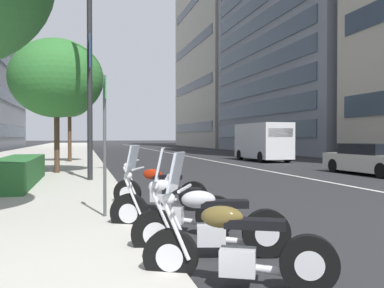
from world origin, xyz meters
name	(u,v)px	position (x,y,z in m)	size (l,w,h in m)	color
sidewalk_right_plaza	(38,157)	(30.00, 12.02, 0.07)	(160.00, 9.07, 0.15)	#B2ADA3
lane_centre_stripe	(175,154)	(35.00, 0.00, 0.00)	(110.00, 0.16, 0.01)	silver
motorcycle_by_sign_pole	(234,248)	(-0.41, 7.00, 0.43)	(1.03, 1.94, 1.47)	black
motorcycle_far_end_row	(208,225)	(0.77, 6.93, 0.44)	(0.75, 2.12, 1.49)	black
motorcycle_nearest_camera	(169,207)	(2.27, 7.17, 0.45)	(1.03, 2.00, 1.49)	black
motorcycle_under_tarp	(159,190)	(4.75, 6.91, 0.42)	(1.17, 2.00, 1.10)	black
car_approaching_light	(372,160)	(11.05, -3.55, 0.64)	(4.73, 2.04, 1.34)	beige
delivery_van_ahead	(263,141)	(21.88, -3.23, 1.37)	(5.27, 2.16, 2.55)	silver
parking_sign_by_curb	(105,132)	(3.34, 8.17, 1.73)	(0.32, 0.06, 2.63)	#47494C
street_lamp_with_banners	(100,30)	(10.30, 8.00, 5.32)	(1.26, 2.52, 8.75)	#232326
clipped_hedge_bed	(18,171)	(9.50, 10.55, 0.56)	(5.98, 1.10, 0.83)	#28602D
street_tree_by_lamp_post	(57,78)	(13.66, 9.63, 4.06)	(3.82, 3.82, 5.54)	#473323
street_tree_far_plaza	(69,99)	(21.95, 9.37, 3.92)	(2.60, 2.60, 4.90)	#473323
office_tower_far_left_down_avenue	(321,21)	(37.44, -17.19, 14.62)	(26.80, 15.54, 29.24)	gray
office_tower_near_left	(250,31)	(65.41, -20.11, 20.41)	(26.41, 21.35, 40.82)	#B7B2A3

